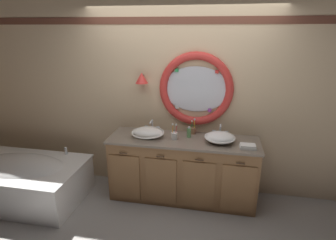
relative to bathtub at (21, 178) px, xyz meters
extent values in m
plane|color=gray|center=(2.05, 0.19, -0.31)|extent=(14.00, 14.00, 0.00)
cube|color=#D6B78E|center=(2.05, 0.78, 0.99)|extent=(6.40, 0.08, 2.60)
cube|color=brown|center=(2.05, 0.74, 2.01)|extent=(6.27, 0.01, 0.09)
ellipsoid|color=silver|center=(2.26, 0.73, 1.16)|extent=(0.87, 0.02, 0.60)
torus|color=red|center=(2.26, 0.72, 1.16)|extent=(0.98, 0.11, 0.98)
cube|color=green|center=(2.70, 0.71, 1.12)|extent=(0.05, 0.01, 0.05)
cube|color=red|center=(2.53, 0.71, 1.40)|extent=(0.05, 0.01, 0.05)
cube|color=green|center=(2.01, 0.71, 1.40)|extent=(0.05, 0.01, 0.05)
cube|color=purple|center=(1.83, 0.71, 1.13)|extent=(0.05, 0.01, 0.05)
cube|color=silver|center=(2.02, 0.71, 0.91)|extent=(0.05, 0.01, 0.05)
cube|color=purple|center=(2.46, 0.71, 0.88)|extent=(0.05, 0.01, 0.05)
cylinder|color=#4C3823|center=(1.55, 0.70, 1.32)|extent=(0.02, 0.09, 0.02)
cone|color=red|center=(1.55, 0.65, 1.30)|extent=(0.17, 0.17, 0.14)
cube|color=olive|center=(2.15, 0.46, 0.11)|extent=(1.92, 0.57, 0.83)
cube|color=gray|center=(2.15, 0.46, 0.54)|extent=(1.95, 0.61, 0.03)
cube|color=gray|center=(2.15, 0.73, 0.46)|extent=(1.92, 0.02, 0.11)
cube|color=olive|center=(1.43, 0.16, 0.07)|extent=(0.40, 0.02, 0.63)
cylinder|color=#422D1E|center=(1.43, 0.15, 0.42)|extent=(0.10, 0.01, 0.01)
cube|color=olive|center=(1.91, 0.16, 0.07)|extent=(0.40, 0.02, 0.63)
cylinder|color=#422D1E|center=(1.91, 0.15, 0.42)|extent=(0.10, 0.01, 0.01)
cube|color=olive|center=(2.39, 0.16, 0.07)|extent=(0.40, 0.02, 0.63)
cylinder|color=#422D1E|center=(2.39, 0.15, 0.42)|extent=(0.10, 0.01, 0.01)
cube|color=olive|center=(2.87, 0.16, 0.07)|extent=(0.40, 0.02, 0.63)
cylinder|color=#422D1E|center=(2.87, 0.15, 0.42)|extent=(0.10, 0.01, 0.01)
cube|color=white|center=(0.00, 0.00, -0.06)|extent=(1.65, 0.96, 0.50)
ellipsoid|color=white|center=(0.00, 0.00, 0.14)|extent=(1.36, 0.74, 0.28)
cube|color=white|center=(0.00, 0.00, 0.18)|extent=(1.68, 0.99, 0.02)
cylinder|color=silver|center=(0.46, 0.42, 0.25)|extent=(0.04, 0.04, 0.11)
cylinder|color=silver|center=(0.00, 0.00, 0.14)|extent=(0.04, 0.04, 0.01)
ellipsoid|color=white|center=(1.68, 0.43, 0.62)|extent=(0.41, 0.27, 0.13)
torus|color=white|center=(1.68, 0.43, 0.62)|extent=(0.43, 0.43, 0.02)
cylinder|color=silver|center=(1.68, 0.43, 0.62)|extent=(0.03, 0.03, 0.01)
ellipsoid|color=white|center=(2.61, 0.43, 0.62)|extent=(0.37, 0.32, 0.14)
torus|color=white|center=(2.61, 0.43, 0.63)|extent=(0.39, 0.39, 0.02)
cylinder|color=silver|center=(2.61, 0.43, 0.63)|extent=(0.03, 0.03, 0.01)
cylinder|color=silver|center=(1.68, 0.67, 0.56)|extent=(0.05, 0.05, 0.02)
cylinder|color=silver|center=(1.68, 0.67, 0.64)|extent=(0.02, 0.02, 0.13)
sphere|color=silver|center=(1.68, 0.67, 0.71)|extent=(0.03, 0.03, 0.03)
cylinder|color=silver|center=(1.68, 0.60, 0.71)|extent=(0.02, 0.12, 0.02)
cylinder|color=silver|center=(1.60, 0.67, 0.58)|extent=(0.04, 0.04, 0.06)
cylinder|color=silver|center=(1.76, 0.67, 0.58)|extent=(0.04, 0.04, 0.06)
cube|color=silver|center=(1.60, 0.67, 0.62)|extent=(0.05, 0.01, 0.01)
cube|color=silver|center=(1.76, 0.67, 0.62)|extent=(0.05, 0.01, 0.01)
cylinder|color=silver|center=(2.61, 0.67, 0.56)|extent=(0.05, 0.05, 0.02)
cylinder|color=silver|center=(2.61, 0.67, 0.64)|extent=(0.02, 0.02, 0.13)
sphere|color=silver|center=(2.61, 0.67, 0.71)|extent=(0.03, 0.03, 0.03)
cylinder|color=silver|center=(2.61, 0.62, 0.71)|extent=(0.02, 0.09, 0.02)
cylinder|color=silver|center=(2.53, 0.67, 0.58)|extent=(0.04, 0.04, 0.06)
cylinder|color=silver|center=(2.69, 0.67, 0.58)|extent=(0.04, 0.04, 0.06)
cube|color=silver|center=(2.53, 0.67, 0.62)|extent=(0.05, 0.01, 0.01)
cube|color=silver|center=(2.69, 0.67, 0.62)|extent=(0.05, 0.01, 0.01)
cylinder|color=white|center=(2.03, 0.42, 0.60)|extent=(0.08, 0.08, 0.09)
torus|color=white|center=(2.03, 0.42, 0.64)|extent=(0.09, 0.09, 0.01)
cylinder|color=#E0383D|center=(2.05, 0.42, 0.65)|extent=(0.03, 0.03, 0.18)
cube|color=white|center=(2.05, 0.42, 0.75)|extent=(0.02, 0.02, 0.02)
cylinder|color=orange|center=(2.01, 0.42, 0.66)|extent=(0.02, 0.02, 0.18)
cube|color=white|center=(2.01, 0.42, 0.76)|extent=(0.02, 0.02, 0.02)
cylinder|color=#996647|center=(2.25, 0.65, 0.60)|extent=(0.07, 0.07, 0.09)
torus|color=#996647|center=(2.25, 0.65, 0.64)|extent=(0.08, 0.08, 0.01)
cylinder|color=yellow|center=(2.27, 0.65, 0.66)|extent=(0.02, 0.02, 0.19)
cube|color=white|center=(2.27, 0.65, 0.76)|extent=(0.02, 0.02, 0.02)
cylinder|color=green|center=(2.23, 0.65, 0.65)|extent=(0.02, 0.03, 0.16)
cube|color=white|center=(2.23, 0.65, 0.74)|extent=(0.02, 0.02, 0.02)
cylinder|color=#6BAD66|center=(2.21, 0.53, 0.62)|extent=(0.05, 0.05, 0.12)
cylinder|color=silver|center=(2.21, 0.53, 0.69)|extent=(0.03, 0.03, 0.02)
cylinder|color=silver|center=(2.21, 0.51, 0.70)|extent=(0.01, 0.04, 0.01)
cube|color=white|center=(2.95, 0.31, 0.57)|extent=(0.19, 0.13, 0.02)
cube|color=white|center=(2.95, 0.31, 0.59)|extent=(0.18, 0.12, 0.02)
camera|label=1|loc=(2.58, -2.83, 1.93)|focal=29.36mm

